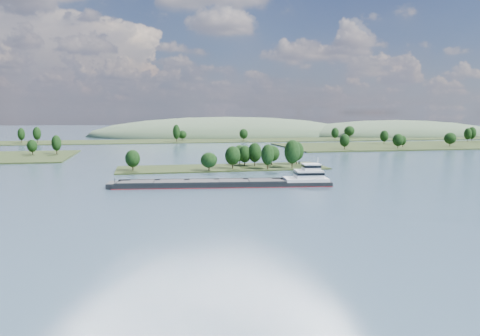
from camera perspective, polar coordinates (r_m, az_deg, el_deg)
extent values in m
plane|color=#3A5164|center=(167.80, 1.30, -2.41)|extent=(1800.00, 1800.00, 0.00)
cube|color=#223015|center=(226.09, -2.14, -0.04)|extent=(100.00, 30.00, 1.20)
cylinder|color=black|center=(218.15, 3.38, 0.37)|extent=(0.50, 0.50, 3.81)
ellipsoid|color=black|center=(217.66, 3.39, 1.63)|extent=(6.07, 6.07, 9.79)
cylinder|color=black|center=(239.10, -0.03, 0.87)|extent=(0.50, 0.50, 3.21)
ellipsoid|color=black|center=(238.72, -0.03, 1.84)|extent=(7.11, 7.11, 8.25)
cylinder|color=black|center=(220.03, -0.89, 0.39)|extent=(0.50, 0.50, 3.48)
ellipsoid|color=black|center=(219.58, -0.89, 1.54)|extent=(7.45, 7.45, 8.96)
cylinder|color=black|center=(230.59, 0.58, 0.67)|extent=(0.50, 0.50, 3.35)
ellipsoid|color=black|center=(230.17, 0.58, 1.72)|extent=(6.50, 6.50, 8.63)
cylinder|color=black|center=(212.27, -3.80, 0.04)|extent=(0.50, 0.50, 2.74)
ellipsoid|color=black|center=(211.90, -3.81, 0.98)|extent=(7.60, 7.60, 7.05)
cylinder|color=black|center=(217.87, -12.93, 0.11)|extent=(0.50, 0.50, 3.11)
ellipsoid|color=black|center=(217.45, -12.95, 1.14)|extent=(6.74, 6.74, 8.00)
cylinder|color=black|center=(230.63, 1.81, 0.72)|extent=(0.50, 0.50, 3.79)
ellipsoid|color=black|center=(230.17, 1.81, 1.91)|extent=(6.80, 6.80, 9.73)
cylinder|color=black|center=(239.41, 6.90, 0.90)|extent=(0.50, 0.50, 3.80)
ellipsoid|color=black|center=(238.97, 6.91, 2.05)|extent=(7.34, 7.34, 9.78)
cylinder|color=black|center=(222.55, 6.37, 0.55)|extent=(0.50, 0.50, 4.44)
ellipsoid|color=black|center=(222.01, 6.39, 2.00)|extent=(7.54, 7.54, 11.42)
cylinder|color=black|center=(236.62, 3.86, 0.80)|extent=(0.50, 0.50, 3.25)
ellipsoid|color=black|center=(236.22, 3.87, 1.79)|extent=(8.29, 8.29, 8.35)
cylinder|color=black|center=(316.88, -21.44, 1.95)|extent=(0.50, 0.50, 3.94)
ellipsoid|color=black|center=(316.54, -21.47, 2.85)|extent=(6.09, 6.09, 10.12)
cylinder|color=black|center=(318.84, -23.97, 1.79)|extent=(0.50, 0.50, 3.07)
ellipsoid|color=black|center=(318.56, -24.00, 2.48)|extent=(6.30, 6.30, 7.89)
cube|color=#223015|center=(434.55, 26.27, 2.53)|extent=(320.00, 90.00, 1.60)
cylinder|color=black|center=(342.87, 12.63, 2.55)|extent=(0.50, 0.50, 3.55)
ellipsoid|color=black|center=(342.58, 12.65, 3.31)|extent=(7.14, 7.14, 9.13)
cylinder|color=black|center=(478.01, 26.38, 3.20)|extent=(0.50, 0.50, 4.28)
ellipsoid|color=black|center=(477.77, 26.42, 3.85)|extent=(7.70, 7.70, 11.00)
cylinder|color=black|center=(397.49, 24.21, 2.68)|extent=(0.50, 0.50, 3.53)
ellipsoid|color=black|center=(397.24, 24.24, 3.32)|extent=(9.15, 9.15, 9.07)
cylinder|color=black|center=(359.03, 18.68, 2.55)|extent=(0.50, 0.50, 3.58)
ellipsoid|color=black|center=(358.75, 18.70, 3.27)|extent=(7.86, 7.86, 9.21)
cylinder|color=black|center=(376.49, 19.21, 2.65)|extent=(0.50, 0.50, 2.88)
ellipsoid|color=black|center=(376.27, 19.24, 3.21)|extent=(5.31, 5.31, 7.42)
cylinder|color=black|center=(410.06, 17.15, 3.09)|extent=(0.50, 0.50, 3.71)
ellipsoid|color=black|center=(409.81, 17.17, 3.75)|extent=(7.12, 7.12, 9.54)
cylinder|color=black|center=(466.12, 25.99, 3.14)|extent=(0.50, 0.50, 4.07)
ellipsoid|color=black|center=(465.88, 26.03, 3.77)|extent=(6.67, 6.67, 10.45)
cube|color=#223015|center=(443.74, -6.93, 3.26)|extent=(900.00, 60.00, 1.20)
cylinder|color=black|center=(453.54, -25.08, 3.09)|extent=(0.50, 0.50, 4.25)
ellipsoid|color=black|center=(453.29, -25.11, 3.77)|extent=(6.28, 6.28, 10.94)
cylinder|color=black|center=(460.22, 11.50, 3.61)|extent=(0.50, 0.50, 3.92)
ellipsoid|color=black|center=(459.98, 11.52, 4.23)|extent=(7.23, 7.23, 10.08)
cylinder|color=black|center=(449.45, -7.03, 3.57)|extent=(0.50, 0.50, 3.09)
ellipsoid|color=black|center=(449.26, -7.03, 4.07)|extent=(8.40, 8.40, 7.95)
cylinder|color=black|center=(504.43, 13.17, 3.84)|extent=(0.50, 0.50, 4.09)
ellipsoid|color=black|center=(504.21, 13.19, 4.43)|extent=(10.86, 10.86, 10.51)
cylinder|color=black|center=(448.25, -23.48, 3.15)|extent=(0.50, 0.50, 4.55)
ellipsoid|color=black|center=(447.98, -23.52, 3.89)|extent=(7.00, 7.00, 11.71)
cylinder|color=black|center=(440.17, 0.44, 3.59)|extent=(0.50, 0.50, 3.66)
ellipsoid|color=black|center=(439.93, 0.44, 4.20)|extent=(8.17, 8.17, 9.42)
cylinder|color=black|center=(426.25, -7.74, 3.53)|extent=(0.50, 0.50, 5.11)
ellipsoid|color=black|center=(425.94, -7.75, 4.40)|extent=(6.50, 6.50, 13.13)
ellipsoid|color=#425A3D|center=(592.24, 18.42, 3.83)|extent=(260.00, 140.00, 36.00)
ellipsoid|color=#425A3D|center=(550.71, -1.58, 3.97)|extent=(320.00, 160.00, 44.00)
cube|color=black|center=(171.31, -2.03, -2.06)|extent=(79.65, 19.43, 2.17)
cube|color=maroon|center=(171.38, -2.03, -2.21)|extent=(79.87, 19.65, 0.25)
cube|color=black|center=(175.70, -4.69, -1.40)|extent=(60.85, 7.85, 0.79)
cube|color=black|center=(166.13, -4.68, -1.87)|extent=(60.85, 7.85, 0.79)
cube|color=black|center=(170.94, -4.68, -1.68)|extent=(59.92, 16.04, 0.30)
cube|color=black|center=(172.24, -11.94, -1.64)|extent=(9.81, 9.12, 0.35)
cube|color=black|center=(171.22, -8.33, -1.61)|extent=(9.81, 9.12, 0.35)
cube|color=black|center=(170.89, -4.68, -1.58)|extent=(9.81, 9.12, 0.35)
cube|color=black|center=(171.25, -1.05, -1.54)|extent=(9.81, 9.12, 0.35)
cube|color=black|center=(172.30, 2.56, -1.50)|extent=(9.81, 9.12, 0.35)
cube|color=black|center=(174.01, -15.32, -2.03)|extent=(4.02, 9.19, 1.98)
cylinder|color=black|center=(173.63, -15.01, -1.58)|extent=(0.26, 0.26, 2.17)
cube|color=white|center=(175.21, 8.02, -1.37)|extent=(16.84, 11.34, 1.19)
cube|color=white|center=(175.17, 8.35, -0.72)|extent=(10.77, 9.05, 2.96)
cube|color=black|center=(175.12, 8.35, -0.60)|extent=(10.99, 9.27, 0.89)
cube|color=white|center=(175.08, 8.68, 0.11)|extent=(6.61, 6.61, 2.17)
cube|color=black|center=(175.04, 8.68, 0.24)|extent=(6.83, 6.83, 0.79)
cube|color=white|center=(174.95, 8.68, 0.50)|extent=(7.05, 7.05, 0.20)
cylinder|color=white|center=(175.42, 9.48, 0.89)|extent=(0.22, 0.22, 2.57)
cylinder|color=black|center=(176.93, 7.22, 0.66)|extent=(0.55, 0.55, 1.19)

